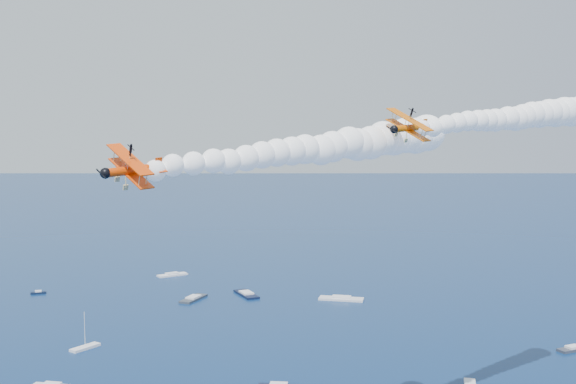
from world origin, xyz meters
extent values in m
cube|color=#313841|center=(-16.25, 162.67, 0.35)|extent=(9.66, 13.34, 0.70)
cube|color=#313541|center=(83.86, 96.34, 0.35)|extent=(9.56, 5.75, 0.70)
cube|color=silver|center=(-25.77, 203.39, 0.35)|extent=(12.39, 8.85, 0.70)
cube|color=black|center=(2.03, 167.08, 0.35)|extent=(8.75, 14.77, 0.70)
cube|color=black|center=(-71.14, 177.26, 0.35)|extent=(5.43, 2.66, 0.70)
cube|color=silver|center=(-43.13, 111.85, 0.35)|extent=(7.41, 7.93, 0.70)
cube|color=silver|center=(33.92, 156.73, 0.35)|extent=(15.91, 9.49, 0.70)
camera|label=1|loc=(-9.31, -67.39, 56.07)|focal=42.35mm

